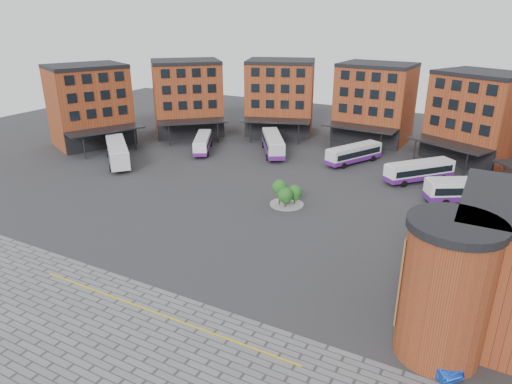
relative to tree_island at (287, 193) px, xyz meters
The scene contains 12 objects.
ground 11.95m from the tree_island, 100.31° to the right, with size 160.00×160.00×0.00m, color #28282B.
paving_zone 33.68m from the tree_island, 90.20° to the right, with size 50.00×22.00×0.02m, color slate.
yellow_line 25.69m from the tree_island, 90.26° to the right, with size 26.00×0.15×0.02m, color gold.
main_building 28.04m from the tree_island, 104.51° to the left, with size 94.14×42.48×14.60m.
tree_island is the anchor object (origin of this frame).
bus_a 31.99m from the tree_island, behind, with size 11.27×10.59×3.57m.
bus_b 28.20m from the tree_island, 146.52° to the left, with size 6.97×10.14×2.89m.
bus_c 23.26m from the tree_island, 120.37° to the left, with size 8.81×11.68×3.40m.
bus_d 21.61m from the tree_island, 83.78° to the left, with size 7.05×10.63×3.01m.
bus_e 21.97m from the tree_island, 52.53° to the left, with size 9.02×9.75×3.04m.
bus_f 24.01m from the tree_island, 30.63° to the left, with size 11.30×8.13×3.25m.
blue_car 29.53m from the tree_island, 45.15° to the right, with size 1.65×4.74×1.56m, color #0C32A0.
Camera 1 is at (24.04, -37.88, 23.25)m, focal length 32.00 mm.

